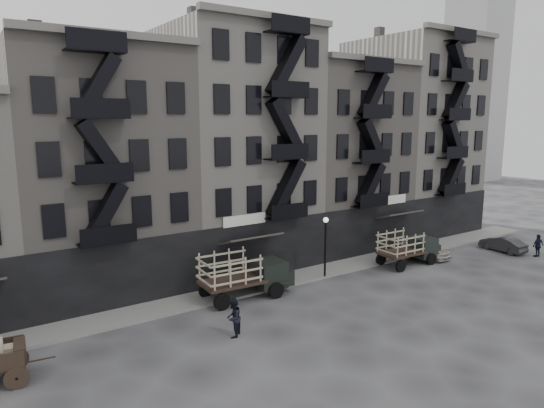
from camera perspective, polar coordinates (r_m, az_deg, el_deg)
ground at (r=30.22m, az=5.06°, el=-11.03°), size 140.00×140.00×0.00m
sidewalk at (r=33.00m, az=0.88°, el=-9.01°), size 55.00×2.50×0.15m
building_midwest at (r=32.71m, az=-20.03°, el=3.57°), size 10.00×11.35×16.20m
building_center at (r=36.39m, az=-4.63°, el=6.33°), size 10.00×11.35×18.20m
building_mideast at (r=42.30m, az=7.28°, el=5.45°), size 10.00×11.35×16.20m
building_east at (r=49.41m, az=16.12°, el=7.54°), size 10.00×11.35×19.20m
lamp_post at (r=33.12m, az=6.31°, el=-4.10°), size 0.36×0.36×4.28m
stake_truck_west at (r=29.79m, az=-3.27°, el=-7.93°), size 5.93×2.70×2.92m
stake_truck_east at (r=37.74m, az=15.77°, el=-4.69°), size 5.28×2.33×2.61m
car_east at (r=40.38m, az=17.61°, el=-4.97°), size 1.81×4.19×1.41m
car_far at (r=44.37m, az=25.51°, el=-4.28°), size 1.46×3.76×1.22m
pedestrian_mid at (r=25.00m, az=-4.57°, el=-13.19°), size 1.23×1.21×2.01m
policeman at (r=43.84m, az=28.82°, el=-4.31°), size 1.14×0.67×1.82m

